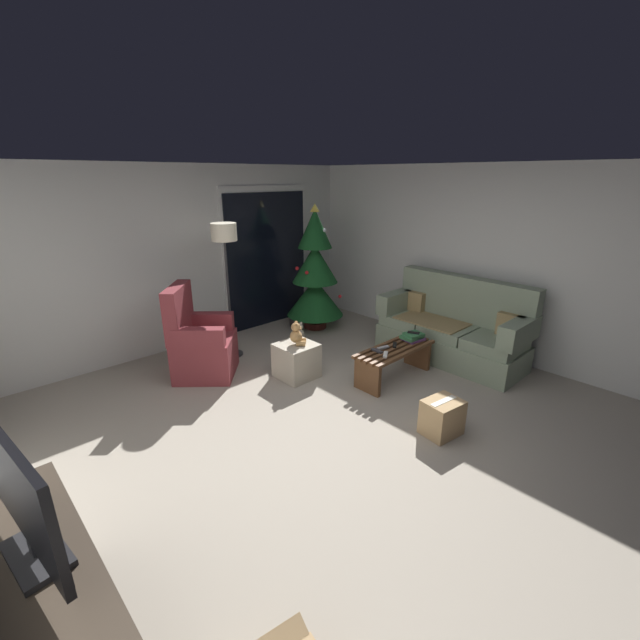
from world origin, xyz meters
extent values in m
plane|color=#9E9384|center=(0.00, 0.00, 0.00)|extent=(7.00, 7.00, 0.00)
cube|color=silver|center=(0.00, 3.06, 1.25)|extent=(5.72, 0.12, 2.50)
cube|color=silver|center=(2.86, 0.00, 1.25)|extent=(0.12, 6.00, 2.50)
cube|color=silver|center=(1.39, 2.99, 1.10)|extent=(1.60, 0.02, 2.20)
cube|color=black|center=(1.39, 2.97, 1.05)|extent=(1.50, 0.02, 2.10)
cube|color=gray|center=(2.25, 0.15, 0.17)|extent=(0.77, 1.90, 0.34)
cube|color=gray|center=(2.23, -0.47, 0.41)|extent=(0.68, 0.60, 0.14)
cube|color=gray|center=(2.23, 0.15, 0.41)|extent=(0.68, 0.60, 0.14)
cube|color=gray|center=(2.23, 0.77, 0.41)|extent=(0.68, 0.60, 0.14)
cube|color=gray|center=(2.55, 0.15, 0.78)|extent=(0.21, 1.90, 0.60)
cube|color=gray|center=(2.25, -0.72, 0.62)|extent=(0.76, 0.20, 0.28)
cube|color=gray|center=(2.25, 1.02, 0.62)|extent=(0.76, 0.20, 0.28)
cube|color=#997F51|center=(2.21, 0.40, 0.49)|extent=(0.60, 0.90, 0.02)
cube|color=#997F51|center=(2.41, -0.55, 0.62)|extent=(0.12, 0.32, 0.28)
cube|color=#997F51|center=(2.41, 0.85, 0.62)|extent=(0.12, 0.32, 0.28)
cube|color=brown|center=(1.24, 0.12, 0.39)|extent=(1.10, 0.05, 0.04)
cube|color=brown|center=(1.24, 0.20, 0.39)|extent=(1.10, 0.05, 0.04)
cube|color=brown|center=(1.24, 0.29, 0.39)|extent=(1.10, 0.05, 0.04)
cube|color=brown|center=(1.24, 0.38, 0.39)|extent=(1.10, 0.05, 0.04)
cube|color=brown|center=(1.24, 0.47, 0.39)|extent=(1.10, 0.05, 0.04)
cube|color=brown|center=(0.75, 0.29, 0.18)|extent=(0.05, 0.36, 0.37)
cube|color=brown|center=(1.73, 0.29, 0.18)|extent=(0.05, 0.36, 0.37)
cube|color=#ADADB2|center=(1.12, 0.37, 0.41)|extent=(0.16, 0.07, 0.02)
cube|color=silver|center=(0.98, 0.23, 0.41)|extent=(0.15, 0.12, 0.02)
cube|color=black|center=(1.29, 0.33, 0.41)|extent=(0.15, 0.13, 0.02)
cube|color=#333338|center=(0.99, 0.36, 0.41)|extent=(0.05, 0.16, 0.02)
cube|color=#6B3D7A|center=(1.60, 0.28, 0.42)|extent=(0.27, 0.23, 0.03)
cube|color=#337042|center=(1.58, 0.29, 0.45)|extent=(0.27, 0.21, 0.04)
cube|color=#337042|center=(1.59, 0.28, 0.49)|extent=(0.25, 0.22, 0.03)
cube|color=black|center=(1.59, 0.28, 0.51)|extent=(0.13, 0.16, 0.01)
cylinder|color=#4C1E19|center=(1.77, 2.27, 0.05)|extent=(0.36, 0.36, 0.10)
cylinder|color=brown|center=(1.77, 2.27, 0.16)|extent=(0.08, 0.08, 0.12)
cone|color=#14471E|center=(1.77, 2.27, 0.52)|extent=(0.90, 0.90, 0.59)
cone|color=#14471E|center=(1.77, 2.27, 1.05)|extent=(0.71, 0.71, 0.59)
cone|color=#14471E|center=(1.77, 2.27, 1.59)|extent=(0.53, 0.53, 0.59)
sphere|color=red|center=(1.50, 2.16, 0.97)|extent=(0.06, 0.06, 0.06)
sphere|color=#B233A5|center=(1.57, 2.20, 1.30)|extent=(0.06, 0.06, 0.06)
sphere|color=white|center=(1.84, 2.14, 1.56)|extent=(0.06, 0.06, 0.06)
sphere|color=red|center=(1.96, 2.46, 1.07)|extent=(0.06, 0.06, 0.06)
sphere|color=red|center=(2.09, 2.03, 0.51)|extent=(0.06, 0.06, 0.06)
sphere|color=red|center=(1.89, 2.11, 1.37)|extent=(0.06, 0.06, 0.06)
sphere|color=red|center=(1.52, 2.41, 0.99)|extent=(0.06, 0.06, 0.06)
sphere|color=#1E8C33|center=(1.98, 2.24, 1.30)|extent=(0.06, 0.06, 0.06)
sphere|color=blue|center=(1.87, 2.60, 0.74)|extent=(0.06, 0.06, 0.06)
sphere|color=blue|center=(1.95, 2.45, 1.13)|extent=(0.06, 0.06, 0.06)
sphere|color=white|center=(1.60, 2.17, 1.35)|extent=(0.06, 0.06, 0.06)
cone|color=#EAD14C|center=(1.77, 2.27, 1.89)|extent=(0.14, 0.14, 0.12)
cube|color=maroon|center=(-0.35, 1.95, 0.16)|extent=(0.96, 0.96, 0.31)
cube|color=maroon|center=(-0.35, 1.95, 0.40)|extent=(0.96, 0.96, 0.18)
cube|color=maroon|center=(-0.55, 2.13, 0.81)|extent=(0.57, 0.61, 0.64)
cube|color=maroon|center=(-0.15, 2.14, 0.60)|extent=(0.52, 0.49, 0.22)
cube|color=maroon|center=(-0.53, 1.73, 0.60)|extent=(0.52, 0.49, 0.22)
cylinder|color=#2D2D30|center=(0.20, 2.24, 0.01)|extent=(0.28, 0.28, 0.02)
cylinder|color=#2D2D30|center=(0.20, 2.24, 0.80)|extent=(0.03, 0.03, 1.55)
cylinder|color=beige|center=(0.20, 2.24, 1.67)|extent=(0.32, 0.32, 0.22)
cube|color=#382D23|center=(-2.50, -0.57, 0.74)|extent=(0.40, 1.40, 0.04)
cube|color=#382D23|center=(-2.50, 0.11, 0.38)|extent=(0.40, 0.04, 0.76)
cube|color=#382D23|center=(-2.50, -0.57, 0.38)|extent=(0.40, 0.04, 0.72)
cube|color=#382D23|center=(-2.50, -0.57, 0.38)|extent=(0.40, 1.33, 0.04)
cube|color=black|center=(-2.50, -0.57, 0.77)|extent=(0.24, 0.38, 0.03)
cube|color=black|center=(-2.50, -0.57, 0.82)|extent=(0.05, 0.06, 0.06)
cube|color=black|center=(-2.50, -0.57, 1.11)|extent=(0.13, 0.84, 0.52)
cube|color=black|center=(-2.48, -0.57, 1.11)|extent=(0.10, 0.79, 0.47)
cube|color=#B2A893|center=(0.42, 1.14, 0.21)|extent=(0.44, 0.44, 0.43)
cylinder|color=tan|center=(0.50, 1.13, 0.46)|extent=(0.12, 0.12, 0.06)
cylinder|color=tan|center=(0.43, 1.06, 0.46)|extent=(0.12, 0.12, 0.06)
sphere|color=tan|center=(0.42, 1.14, 0.52)|extent=(0.15, 0.15, 0.15)
sphere|color=tan|center=(0.42, 1.14, 0.64)|extent=(0.11, 0.11, 0.11)
sphere|color=tan|center=(0.45, 1.10, 0.63)|extent=(0.04, 0.04, 0.04)
sphere|color=tan|center=(0.45, 1.17, 0.69)|extent=(0.04, 0.04, 0.04)
sphere|color=tan|center=(0.39, 1.11, 0.69)|extent=(0.04, 0.04, 0.04)
sphere|color=tan|center=(0.49, 1.17, 0.53)|extent=(0.06, 0.06, 0.06)
sphere|color=tan|center=(0.38, 1.08, 0.53)|extent=(0.06, 0.06, 0.06)
cylinder|color=beige|center=(1.16, 2.07, 0.03)|extent=(0.07, 0.11, 0.06)
cylinder|color=beige|center=(1.26, 2.07, 0.03)|extent=(0.07, 0.11, 0.06)
sphere|color=beige|center=(1.22, 2.01, 0.10)|extent=(0.15, 0.15, 0.15)
sphere|color=beige|center=(1.22, 2.01, 0.22)|extent=(0.11, 0.11, 0.11)
sphere|color=#F4E5C1|center=(1.21, 2.06, 0.21)|extent=(0.04, 0.04, 0.04)
sphere|color=beige|center=(1.18, 2.01, 0.27)|extent=(0.04, 0.04, 0.04)
sphere|color=beige|center=(1.25, 2.01, 0.27)|extent=(0.04, 0.04, 0.04)
sphere|color=beige|center=(1.14, 2.03, 0.11)|extent=(0.06, 0.06, 0.06)
sphere|color=beige|center=(1.29, 2.03, 0.11)|extent=(0.06, 0.06, 0.06)
cube|color=tan|center=(0.65, -0.73, 0.17)|extent=(0.39, 0.33, 0.35)
cube|color=beige|center=(0.65, -0.73, 0.35)|extent=(0.32, 0.11, 0.00)
camera|label=1|loc=(-2.55, -2.44, 2.35)|focal=23.47mm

